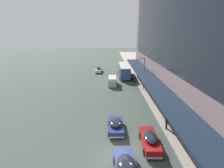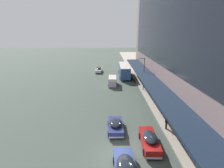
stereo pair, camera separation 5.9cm
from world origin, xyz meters
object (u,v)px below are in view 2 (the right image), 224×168
object	(u,v)px
sedan_lead_mid	(116,125)
pedestrian_at_kerb	(167,121)
vw_van	(112,80)
street_lamp	(143,71)
transit_bus_kerbside_front	(124,70)
sedan_trailing_near	(149,140)
sedan_trailing_mid	(99,70)

from	to	relation	value
sedan_lead_mid	pedestrian_at_kerb	world-z (taller)	pedestrian_at_kerb
vw_van	street_lamp	size ratio (longest dim) A/B	0.69
vw_van	street_lamp	world-z (taller)	street_lamp
sedan_lead_mid	pedestrian_at_kerb	size ratio (longest dim) A/B	2.30
transit_bus_kerbside_front	vw_van	bearing A→B (deg)	-113.17
transit_bus_kerbside_front	sedan_trailing_near	size ratio (longest dim) A/B	2.21
transit_bus_kerbside_front	sedan_trailing_mid	bearing A→B (deg)	142.49
sedan_trailing_mid	street_lamp	world-z (taller)	street_lamp
transit_bus_kerbside_front	street_lamp	size ratio (longest dim) A/B	1.60
sedan_trailing_mid	vw_van	distance (m)	13.90
transit_bus_kerbside_front	sedan_trailing_mid	size ratio (longest dim) A/B	2.12
street_lamp	sedan_lead_mid	bearing A→B (deg)	-112.01
sedan_trailing_mid	sedan_lead_mid	world-z (taller)	sedan_trailing_mid
sedan_lead_mid	pedestrian_at_kerb	xyz separation A→B (m)	(6.30, 0.09, 0.46)
sedan_trailing_mid	vw_van	world-z (taller)	vw_van
street_lamp	sedan_trailing_near	bearing A→B (deg)	-98.46
transit_bus_kerbside_front	street_lamp	bearing A→B (deg)	-76.79
sedan_trailing_near	transit_bus_kerbside_front	bearing A→B (deg)	89.99
transit_bus_kerbside_front	sedan_lead_mid	distance (m)	27.30
sedan_trailing_near	street_lamp	xyz separation A→B (m)	(2.75, 18.51, 3.25)
sedan_trailing_near	sedan_lead_mid	size ratio (longest dim) A/B	1.13
transit_bus_kerbside_front	sedan_lead_mid	xyz separation A→B (m)	(-3.46, -27.05, -1.14)
transit_bus_kerbside_front	vw_van	world-z (taller)	transit_bus_kerbside_front
sedan_trailing_near	vw_van	bearing A→B (deg)	98.56
transit_bus_kerbside_front	sedan_trailing_near	distance (m)	30.24
transit_bus_kerbside_front	pedestrian_at_kerb	distance (m)	27.12
transit_bus_kerbside_front	pedestrian_at_kerb	world-z (taller)	transit_bus_kerbside_front
sedan_lead_mid	vw_van	world-z (taller)	vw_van
sedan_lead_mid	street_lamp	bearing A→B (deg)	67.99
transit_bus_kerbside_front	sedan_trailing_mid	distance (m)	9.10
sedan_lead_mid	vw_van	distance (m)	19.19
vw_van	street_lamp	bearing A→B (deg)	-32.11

